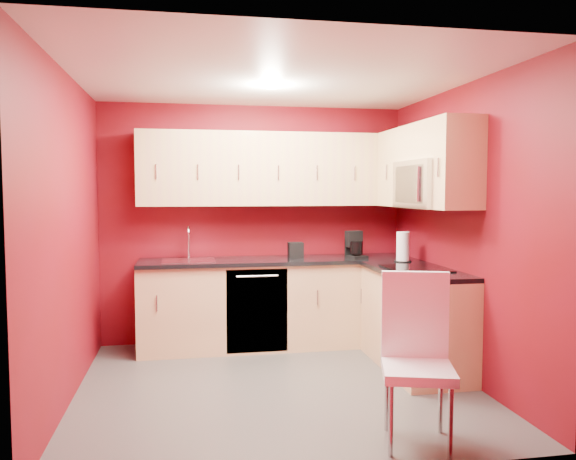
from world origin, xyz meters
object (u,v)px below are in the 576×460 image
object	(u,v)px
napkin_holder	(296,250)
paper_towel	(403,247)
dining_chair	(418,361)
coffee_maker	(357,245)
microwave	(429,184)
sink	(189,257)

from	to	relation	value
napkin_holder	paper_towel	bearing A→B (deg)	-26.63
napkin_holder	dining_chair	xyz separation A→B (m)	(0.31, -2.41, -0.45)
coffee_maker	microwave	bearing A→B (deg)	-80.79
microwave	sink	size ratio (longest dim) A/B	1.46
sink	coffee_maker	distance (m)	1.71
coffee_maker	dining_chair	bearing A→B (deg)	-111.97
microwave	coffee_maker	size ratio (longest dim) A/B	2.74
paper_towel	napkin_holder	bearing A→B (deg)	153.37
dining_chair	napkin_holder	bearing A→B (deg)	114.06
napkin_holder	paper_towel	world-z (taller)	paper_towel
microwave	dining_chair	distance (m)	1.92
microwave	sink	bearing A→B (deg)	154.40
microwave	coffee_maker	distance (m)	1.14
sink	dining_chair	distance (m)	2.81
sink	paper_towel	distance (m)	2.12
coffee_maker	dining_chair	distance (m)	2.36
coffee_maker	napkin_holder	distance (m)	0.63
sink	dining_chair	size ratio (longest dim) A/B	0.48
microwave	sink	world-z (taller)	microwave
napkin_holder	dining_chair	world-z (taller)	dining_chair
sink	coffee_maker	size ratio (longest dim) A/B	1.88
microwave	napkin_holder	bearing A→B (deg)	134.96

